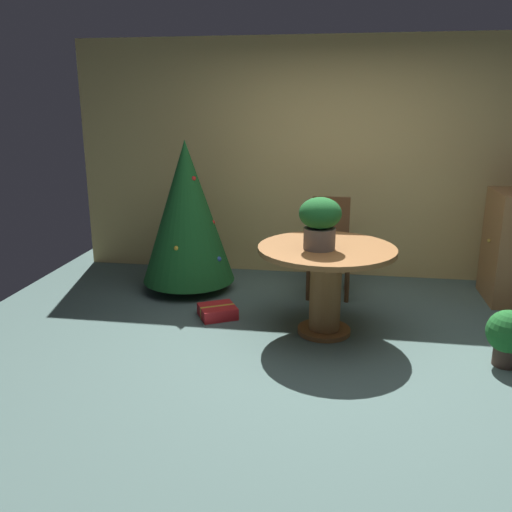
# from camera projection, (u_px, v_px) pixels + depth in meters

# --- Properties ---
(ground_plane) EXTENTS (6.60, 6.60, 0.00)m
(ground_plane) POSITION_uv_depth(u_px,v_px,m) (332.00, 356.00, 4.23)
(ground_plane) COLOR #4C6660
(back_wall_panel) EXTENTS (6.00, 0.10, 2.60)m
(back_wall_panel) POSITION_uv_depth(u_px,v_px,m) (342.00, 160.00, 5.96)
(back_wall_panel) COLOR tan
(back_wall_panel) RESTS_ON ground_plane
(round_dining_table) EXTENTS (1.15, 1.15, 0.77)m
(round_dining_table) POSITION_uv_depth(u_px,v_px,m) (326.00, 273.00, 4.53)
(round_dining_table) COLOR brown
(round_dining_table) RESTS_ON ground_plane
(flower_vase) EXTENTS (0.34, 0.34, 0.42)m
(flower_vase) POSITION_uv_depth(u_px,v_px,m) (320.00, 220.00, 4.33)
(flower_vase) COLOR #665B51
(flower_vase) RESTS_ON round_dining_table
(wooden_chair_far) EXTENTS (0.43, 0.41, 0.99)m
(wooden_chair_far) POSITION_uv_depth(u_px,v_px,m) (330.00, 241.00, 5.51)
(wooden_chair_far) COLOR brown
(wooden_chair_far) RESTS_ON ground_plane
(holiday_tree) EXTENTS (0.96, 0.96, 1.56)m
(holiday_tree) POSITION_uv_depth(u_px,v_px,m) (187.00, 212.00, 5.54)
(holiday_tree) COLOR brown
(holiday_tree) RESTS_ON ground_plane
(gift_box_red) EXTENTS (0.42, 0.41, 0.11)m
(gift_box_red) POSITION_uv_depth(u_px,v_px,m) (218.00, 311.00, 4.99)
(gift_box_red) COLOR red
(gift_box_red) RESTS_ON ground_plane
(potted_plant) EXTENTS (0.33, 0.33, 0.44)m
(potted_plant) POSITION_uv_depth(u_px,v_px,m) (508.00, 335.00, 4.02)
(potted_plant) COLOR #4C382D
(potted_plant) RESTS_ON ground_plane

